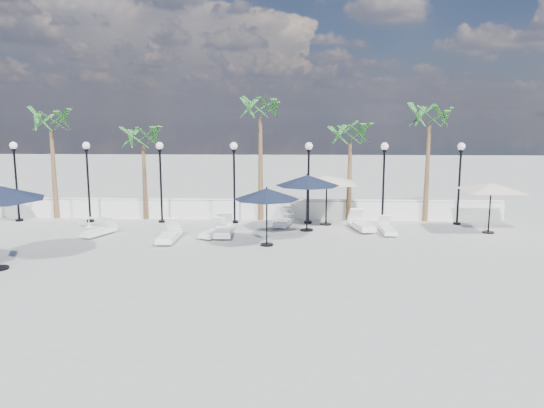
{
  "coord_description": "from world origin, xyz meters",
  "views": [
    {
      "loc": [
        2.72,
        -18.23,
        5.1
      ],
      "look_at": [
        1.92,
        3.07,
        1.5
      ],
      "focal_mm": 35.0,
      "sensor_mm": 36.0,
      "label": 1
    }
  ],
  "objects_px": {
    "lounger_7": "(361,224)",
    "parasol_cream_sq_b": "(492,184)",
    "lounger_4": "(215,232)",
    "lounger_6": "(387,229)",
    "lounger_3": "(169,235)",
    "lounger_2": "(224,230)",
    "lounger_5": "(283,221)",
    "lounger_1": "(99,231)",
    "parasol_navy_right": "(307,181)",
    "parasol_navy_mid": "(267,194)",
    "parasol_cream_sq_a": "(327,176)"
  },
  "relations": [
    {
      "from": "lounger_7",
      "to": "parasol_cream_sq_a",
      "type": "bearing_deg",
      "value": 130.1
    },
    {
      "from": "lounger_1",
      "to": "parasol_navy_mid",
      "type": "relative_size",
      "value": 0.71
    },
    {
      "from": "lounger_1",
      "to": "parasol_cream_sq_a",
      "type": "xyz_separation_m",
      "value": [
        9.82,
        2.69,
        2.09
      ]
    },
    {
      "from": "lounger_1",
      "to": "lounger_6",
      "type": "bearing_deg",
      "value": 26.66
    },
    {
      "from": "lounger_3",
      "to": "lounger_7",
      "type": "bearing_deg",
      "value": 17.27
    },
    {
      "from": "lounger_6",
      "to": "parasol_navy_mid",
      "type": "xyz_separation_m",
      "value": [
        -5.12,
        -2.25,
        1.83
      ]
    },
    {
      "from": "lounger_4",
      "to": "parasol_cream_sq_b",
      "type": "xyz_separation_m",
      "value": [
        11.84,
        1.19,
        1.95
      ]
    },
    {
      "from": "lounger_6",
      "to": "parasol_cream_sq_b",
      "type": "height_order",
      "value": "parasol_cream_sq_b"
    },
    {
      "from": "parasol_navy_right",
      "to": "parasol_cream_sq_b",
      "type": "xyz_separation_m",
      "value": [
        7.91,
        -0.17,
        -0.07
      ]
    },
    {
      "from": "parasol_cream_sq_a",
      "to": "parasol_cream_sq_b",
      "type": "height_order",
      "value": "parasol_cream_sq_a"
    },
    {
      "from": "lounger_1",
      "to": "lounger_3",
      "type": "relative_size",
      "value": 0.89
    },
    {
      "from": "parasol_navy_mid",
      "to": "parasol_cream_sq_a",
      "type": "distance_m",
      "value": 4.84
    },
    {
      "from": "parasol_navy_mid",
      "to": "lounger_7",
      "type": "bearing_deg",
      "value": 35.83
    },
    {
      "from": "lounger_3",
      "to": "parasol_navy_mid",
      "type": "xyz_separation_m",
      "value": [
        4.01,
        -0.5,
        1.79
      ]
    },
    {
      "from": "lounger_7",
      "to": "parasol_navy_mid",
      "type": "height_order",
      "value": "parasol_navy_mid"
    },
    {
      "from": "lounger_2",
      "to": "parasol_cream_sq_b",
      "type": "bearing_deg",
      "value": 1.7
    },
    {
      "from": "lounger_6",
      "to": "parasol_cream_sq_b",
      "type": "distance_m",
      "value": 4.87
    },
    {
      "from": "lounger_3",
      "to": "lounger_5",
      "type": "height_order",
      "value": "lounger_3"
    },
    {
      "from": "lounger_6",
      "to": "parasol_cream_sq_b",
      "type": "bearing_deg",
      "value": 3.63
    },
    {
      "from": "lounger_4",
      "to": "lounger_2",
      "type": "bearing_deg",
      "value": 49.13
    },
    {
      "from": "lounger_2",
      "to": "lounger_3",
      "type": "relative_size",
      "value": 1.06
    },
    {
      "from": "parasol_navy_mid",
      "to": "parasol_cream_sq_a",
      "type": "relative_size",
      "value": 0.51
    },
    {
      "from": "lounger_4",
      "to": "parasol_cream_sq_b",
      "type": "bearing_deg",
      "value": 27.48
    },
    {
      "from": "lounger_2",
      "to": "lounger_5",
      "type": "relative_size",
      "value": 1.09
    },
    {
      "from": "lounger_7",
      "to": "parasol_cream_sq_b",
      "type": "height_order",
      "value": "parasol_cream_sq_b"
    },
    {
      "from": "parasol_navy_mid",
      "to": "parasol_cream_sq_b",
      "type": "distance_m",
      "value": 9.91
    },
    {
      "from": "lounger_2",
      "to": "parasol_navy_right",
      "type": "bearing_deg",
      "value": 14.8
    },
    {
      "from": "lounger_4",
      "to": "parasol_cream_sq_b",
      "type": "relative_size",
      "value": 0.39
    },
    {
      "from": "lounger_5",
      "to": "parasol_navy_mid",
      "type": "distance_m",
      "value": 4.19
    },
    {
      "from": "lounger_1",
      "to": "parasol_navy_right",
      "type": "distance_m",
      "value": 9.21
    },
    {
      "from": "parasol_navy_right",
      "to": "lounger_7",
      "type": "bearing_deg",
      "value": 4.55
    },
    {
      "from": "lounger_7",
      "to": "parasol_cream_sq_a",
      "type": "height_order",
      "value": "parasol_cream_sq_a"
    },
    {
      "from": "lounger_2",
      "to": "parasol_cream_sq_a",
      "type": "xyz_separation_m",
      "value": [
        4.51,
        2.49,
        2.04
      ]
    },
    {
      "from": "parasol_cream_sq_a",
      "to": "parasol_cream_sq_b",
      "type": "distance_m",
      "value": 7.14
    },
    {
      "from": "lounger_6",
      "to": "parasol_navy_mid",
      "type": "bearing_deg",
      "value": -157.16
    },
    {
      "from": "lounger_3",
      "to": "lounger_6",
      "type": "xyz_separation_m",
      "value": [
        9.13,
        1.75,
        -0.04
      ]
    },
    {
      "from": "lounger_1",
      "to": "lounger_2",
      "type": "xyz_separation_m",
      "value": [
        5.31,
        0.2,
        0.05
      ]
    },
    {
      "from": "lounger_4",
      "to": "lounger_6",
      "type": "bearing_deg",
      "value": 28.23
    },
    {
      "from": "lounger_5",
      "to": "parasol_cream_sq_b",
      "type": "height_order",
      "value": "parasol_cream_sq_b"
    },
    {
      "from": "lounger_7",
      "to": "lounger_5",
      "type": "bearing_deg",
      "value": 154.56
    },
    {
      "from": "lounger_3",
      "to": "lounger_6",
      "type": "distance_m",
      "value": 9.3
    },
    {
      "from": "lounger_2",
      "to": "parasol_navy_mid",
      "type": "distance_m",
      "value": 3.06
    },
    {
      "from": "lounger_3",
      "to": "lounger_5",
      "type": "bearing_deg",
      "value": 35.52
    },
    {
      "from": "lounger_4",
      "to": "lounger_6",
      "type": "xyz_separation_m",
      "value": [
        7.4,
        0.84,
        -0.01
      ]
    },
    {
      "from": "parasol_navy_mid",
      "to": "parasol_navy_right",
      "type": "relative_size",
      "value": 0.91
    },
    {
      "from": "lounger_1",
      "to": "parasol_cream_sq_b",
      "type": "bearing_deg",
      "value": 26.8
    },
    {
      "from": "lounger_3",
      "to": "lounger_4",
      "type": "xyz_separation_m",
      "value": [
        1.73,
        0.91,
        -0.03
      ]
    },
    {
      "from": "lounger_3",
      "to": "parasol_cream_sq_a",
      "type": "height_order",
      "value": "parasol_cream_sq_a"
    },
    {
      "from": "lounger_2",
      "to": "lounger_6",
      "type": "bearing_deg",
      "value": 2.02
    },
    {
      "from": "lounger_2",
      "to": "lounger_7",
      "type": "height_order",
      "value": "lounger_2"
    }
  ]
}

